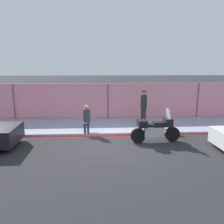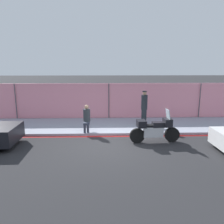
{
  "view_description": "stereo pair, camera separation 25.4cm",
  "coord_description": "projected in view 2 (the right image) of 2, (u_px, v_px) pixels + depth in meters",
  "views": [
    {
      "loc": [
        -0.45,
        -8.69,
        3.36
      ],
      "look_at": [
        0.12,
        1.95,
        1.03
      ],
      "focal_mm": 35.0,
      "sensor_mm": 36.0,
      "label": 1
    },
    {
      "loc": [
        -0.2,
        -8.7,
        3.36
      ],
      "look_at": [
        0.12,
        1.95,
        1.03
      ],
      "focal_mm": 35.0,
      "sensor_mm": 36.0,
      "label": 2
    }
  ],
  "objects": [
    {
      "name": "sidewalk",
      "position": [
        109.0,
        126.0,
        12.0
      ],
      "size": [
        41.64,
        3.12,
        0.12
      ],
      "color": "#8E93A3",
      "rests_on": "ground_plane"
    },
    {
      "name": "person_seated_on_curb",
      "position": [
        87.0,
        117.0,
        10.72
      ],
      "size": [
        0.34,
        0.66,
        1.3
      ],
      "color": "#2D3342",
      "rests_on": "sidewalk"
    },
    {
      "name": "ground_plane",
      "position": [
        111.0,
        146.0,
        9.22
      ],
      "size": [
        120.0,
        120.0,
        0.0
      ],
      "primitive_type": "plane",
      "color": "#262628"
    },
    {
      "name": "storefront_fence",
      "position": [
        109.0,
        102.0,
        13.38
      ],
      "size": [
        39.56,
        0.17,
        2.24
      ],
      "color": "pink",
      "rests_on": "ground_plane"
    },
    {
      "name": "officer_standing",
      "position": [
        144.0,
        107.0,
        11.99
      ],
      "size": [
        0.34,
        0.34,
        1.82
      ],
      "color": "#1E2328",
      "rests_on": "sidewalk"
    },
    {
      "name": "curb_paint_stripe",
      "position": [
        110.0,
        136.0,
        10.4
      ],
      "size": [
        41.64,
        0.18,
        0.01
      ],
      "color": "red",
      "rests_on": "ground_plane"
    },
    {
      "name": "motorcycle",
      "position": [
        154.0,
        129.0,
        9.48
      ],
      "size": [
        2.22,
        0.59,
        1.47
      ],
      "rotation": [
        0.0,
        0.0,
        0.07
      ],
      "color": "black",
      "rests_on": "ground_plane"
    }
  ]
}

